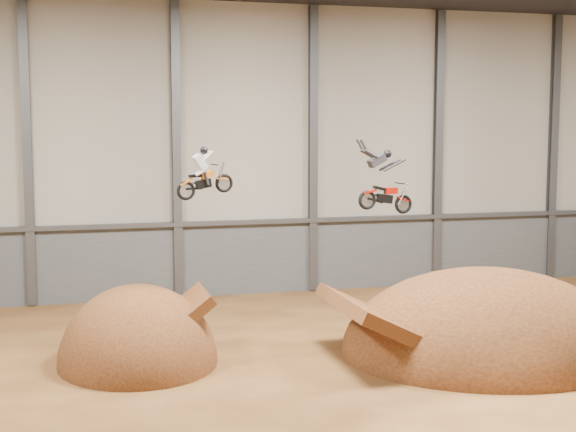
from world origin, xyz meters
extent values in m
plane|color=#4C2D14|center=(0.00, 0.00, 0.00)|extent=(40.00, 40.00, 0.00)
cube|color=#A09A8E|center=(0.00, 15.00, 7.00)|extent=(40.00, 0.10, 14.00)
cube|color=#505358|center=(0.00, 14.90, 1.75)|extent=(39.80, 0.18, 3.50)
cube|color=#47494F|center=(0.00, 14.75, 3.55)|extent=(39.80, 0.35, 0.20)
cube|color=#47494F|center=(-10.00, 14.80, 7.00)|extent=(0.40, 0.36, 13.90)
cube|color=#47494F|center=(-3.33, 14.80, 7.00)|extent=(0.40, 0.36, 13.90)
cube|color=#47494F|center=(3.33, 14.80, 7.00)|extent=(0.40, 0.36, 13.90)
cube|color=#47494F|center=(10.00, 14.80, 7.00)|extent=(0.40, 0.36, 13.90)
cube|color=#47494F|center=(16.67, 14.80, 7.00)|extent=(0.40, 0.36, 13.90)
ellipsoid|color=#402110|center=(-6.02, 4.53, 0.00)|extent=(5.46, 6.30, 5.46)
ellipsoid|color=#402110|center=(6.26, 2.66, 0.00)|extent=(10.56, 9.34, 6.09)
camera|label=1|loc=(-7.92, -22.88, 8.12)|focal=50.00mm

